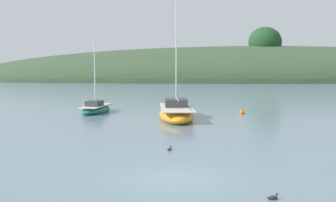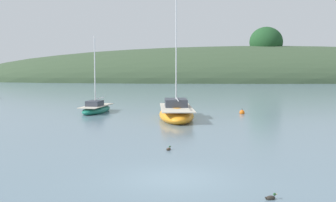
{
  "view_description": "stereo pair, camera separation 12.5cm",
  "coord_description": "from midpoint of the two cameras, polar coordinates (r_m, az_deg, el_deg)",
  "views": [
    {
      "loc": [
        -0.44,
        -16.24,
        4.36
      ],
      "look_at": [
        0.0,
        20.0,
        1.2
      ],
      "focal_mm": 47.13,
      "sensor_mm": 36.0,
      "label": 1
    },
    {
      "loc": [
        -0.31,
        -16.24,
        4.36
      ],
      "look_at": [
        0.0,
        20.0,
        1.2
      ],
      "focal_mm": 47.13,
      "sensor_mm": 36.0,
      "label": 2
    }
  ],
  "objects": [
    {
      "name": "ground_plane",
      "position": [
        16.82,
        0.82,
        -10.05
      ],
      "size": [
        400.0,
        400.0,
        0.0
      ],
      "primitive_type": "plane",
      "color": "slate"
    },
    {
      "name": "far_shoreline_hill",
      "position": [
        111.29,
        12.75,
        2.65
      ],
      "size": [
        150.0,
        36.0,
        21.41
      ],
      "color": "#384C33",
      "rests_on": "ground"
    },
    {
      "name": "sailboat_grey_yawl",
      "position": [
        39.04,
        -9.18,
        -1.01
      ],
      "size": [
        2.77,
        5.35,
        6.82
      ],
      "color": "#196B56",
      "rests_on": "ground"
    },
    {
      "name": "sailboat_navy_dinghy",
      "position": [
        34.15,
        1.18,
        -1.59
      ],
      "size": [
        2.82,
        7.76,
        9.92
      ],
      "color": "orange",
      "rests_on": "ground"
    },
    {
      "name": "mooring_buoy_outer",
      "position": [
        38.11,
        9.65,
        -1.47
      ],
      "size": [
        0.44,
        0.44,
        0.54
      ],
      "color": "orange",
      "rests_on": "ground"
    },
    {
      "name": "duck_lead",
      "position": [
        22.16,
        0.24,
        -6.23
      ],
      "size": [
        0.32,
        0.41,
        0.24
      ],
      "color": "#473828",
      "rests_on": "ground"
    },
    {
      "name": "duck_straggler",
      "position": [
        14.8,
        13.37,
        -12.08
      ],
      "size": [
        0.42,
        0.27,
        0.24
      ],
      "color": "#2D2823",
      "rests_on": "ground"
    }
  ]
}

